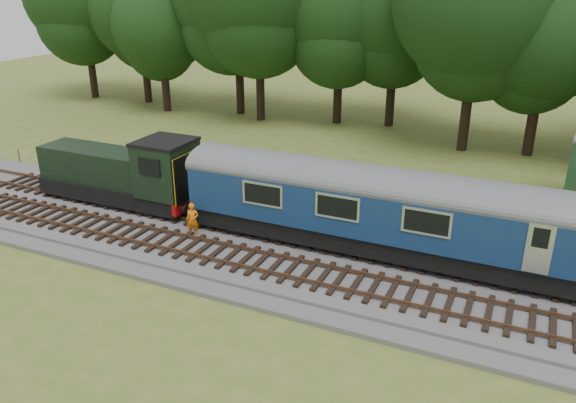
% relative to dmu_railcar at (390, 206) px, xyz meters
% --- Properties ---
extents(ground, '(120.00, 120.00, 0.00)m').
position_rel_dmu_railcar_xyz_m(ground, '(-5.26, -1.40, -2.61)').
color(ground, '#546826').
rests_on(ground, ground).
extents(ballast, '(70.00, 7.00, 0.35)m').
position_rel_dmu_railcar_xyz_m(ballast, '(-5.26, -1.40, -2.43)').
color(ballast, '#4C4C4F').
rests_on(ballast, ground).
extents(track_north, '(67.20, 2.40, 0.21)m').
position_rel_dmu_railcar_xyz_m(track_north, '(-5.26, -0.00, -2.19)').
color(track_north, black).
rests_on(track_north, ballast).
extents(track_south, '(67.20, 2.40, 0.21)m').
position_rel_dmu_railcar_xyz_m(track_south, '(-5.26, -3.00, -2.19)').
color(track_south, black).
rests_on(track_south, ballast).
extents(fence, '(64.00, 0.12, 1.00)m').
position_rel_dmu_railcar_xyz_m(fence, '(-5.26, 3.10, -2.61)').
color(fence, '#6B6054').
rests_on(fence, ground).
extents(tree_line, '(70.00, 8.00, 18.00)m').
position_rel_dmu_railcar_xyz_m(tree_line, '(-5.26, 20.60, -2.61)').
color(tree_line, black).
rests_on(tree_line, ground).
extents(dmu_railcar, '(18.05, 2.86, 3.88)m').
position_rel_dmu_railcar_xyz_m(dmu_railcar, '(0.00, 0.00, 0.00)').
color(dmu_railcar, black).
rests_on(dmu_railcar, ground).
extents(shunter_loco, '(8.91, 2.60, 3.38)m').
position_rel_dmu_railcar_xyz_m(shunter_loco, '(-13.93, 0.00, -0.63)').
color(shunter_loco, black).
rests_on(shunter_loco, ground).
extents(worker, '(0.67, 0.56, 1.58)m').
position_rel_dmu_railcar_xyz_m(worker, '(-8.57, -1.89, -1.47)').
color(worker, orange).
rests_on(worker, ballast).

